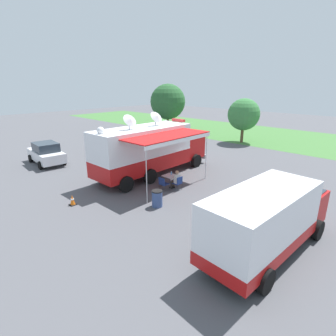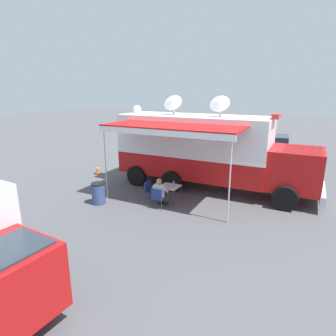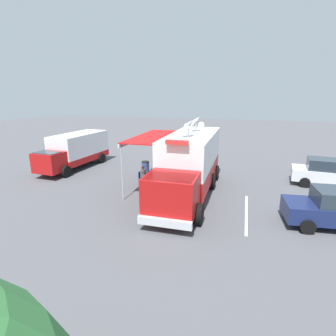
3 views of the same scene
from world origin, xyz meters
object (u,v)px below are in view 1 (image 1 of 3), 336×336
Objects in this scene: traffic_cone at (72,200)px; car_far_corner at (46,153)px; folding_table at (170,176)px; water_bottle at (171,173)px; support_truck at (268,220)px; folding_chair_at_table at (178,182)px; car_behind_truck at (117,143)px; trash_bin at (157,198)px; command_truck at (151,148)px; seated_responder at (176,179)px; folding_chair_beside_table at (163,183)px.

traffic_cone is 0.13× the size of car_far_corner.
folding_table is 3.63× the size of water_bottle.
water_bottle is at bearing 18.28° from car_far_corner.
folding_chair_at_table is at bearing 160.46° from support_truck.
water_bottle is 7.96m from support_truck.
trash_bin is at bearing -25.89° from car_behind_truck.
trash_bin is 0.13× the size of support_truck.
folding_chair_at_table reaches higher than traffic_cone.
car_behind_truck is at bearing 80.59° from car_far_corner.
car_behind_truck is at bearing 163.40° from command_truck.
seated_responder is 0.18× the size of support_truck.
command_truck reaches higher than support_truck.
trash_bin is 4.60m from traffic_cone.
car_far_corner reaches higher than water_bottle.
water_bottle is at bearing -15.57° from car_behind_truck.
trash_bin is 0.21× the size of car_far_corner.
folding_table is at bearing 169.23° from seated_responder.
seated_responder reaches higher than traffic_cone.
water_bottle reaches higher than folding_chair_at_table.
car_behind_truck is (-7.81, 8.51, 0.60)m from traffic_cone.
folding_chair_at_table is 2.59m from trash_bin.
support_truck is (9.99, -3.19, -0.56)m from command_truck.
seated_responder is (0.40, 0.73, 0.14)m from folding_chair_beside_table.
seated_responder is 0.29× the size of car_far_corner.
command_truck is 1.38× the size of support_truck.
car_behind_truck is at bearing 163.60° from folding_table.
seated_responder is 6.10m from traffic_cone.
car_behind_truck is (-11.23, 5.45, 0.42)m from trash_bin.
car_behind_truck is at bearing 162.74° from support_truck.
car_behind_truck reaches higher than folding_chair_at_table.
seated_responder is at bearing -16.07° from car_behind_truck.
folding_chair_beside_table is at bearing -75.54° from water_bottle.
trash_bin reaches higher than folding_chair_beside_table.
car_behind_truck reaches higher than folding_chair_beside_table.
support_truck reaches higher than car_behind_truck.
folding_table is 3.02m from trash_bin.
seated_responder is 11.81m from car_far_corner.
folding_chair_beside_table reaches higher than folding_table.
folding_chair_beside_table is 0.85m from seated_responder.
water_bottle is at bearing 161.77° from folding_chair_at_table.
traffic_cone is (0.64, -6.38, -1.67)m from command_truck.
car_behind_truck is (-10.51, 2.97, 0.37)m from folding_chair_at_table.
traffic_cone is at bearing -114.39° from seated_responder.
command_truck is 2.78m from water_bottle.
folding_chair_beside_table is 10.60m from car_behind_truck.
water_bottle is (-0.05, 0.17, 0.16)m from folding_table.
folding_chair_at_table is at bearing -18.23° from water_bottle.
car_behind_truck is 6.30m from car_far_corner.
folding_chair_at_table is 6.17m from traffic_cone.
command_truck reaches higher than water_bottle.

